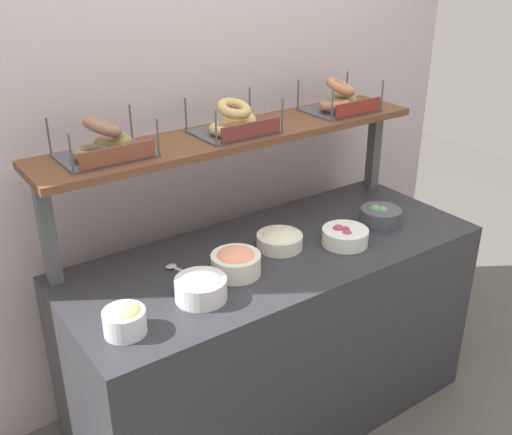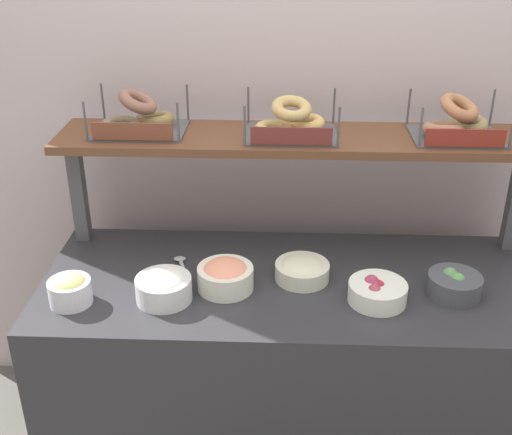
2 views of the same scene
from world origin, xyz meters
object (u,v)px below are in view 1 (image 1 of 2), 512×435
bowl_beet_salad (345,236)px  bagel_basket_poppy (104,144)px  bowl_lox_spread (236,262)px  bagel_basket_plain (234,122)px  bowl_veggie_mix (380,216)px  bowl_potato_salad (280,240)px  bagel_basket_everything (340,100)px  serving_spoon_near_plate (179,270)px  bowl_egg_salad (124,319)px  bowl_cream_cheese (201,286)px

bowl_beet_salad → bagel_basket_poppy: 1.02m
bowl_lox_spread → bagel_basket_poppy: 0.64m
bagel_basket_plain → bowl_veggie_mix: bearing=-30.5°
bowl_veggie_mix → bowl_potato_salad: 0.50m
bowl_beet_salad → bagel_basket_everything: bearing=53.3°
bowl_lox_spread → bowl_veggie_mix: bearing=-0.2°
bowl_veggie_mix → bagel_basket_poppy: bearing=162.2°
serving_spoon_near_plate → bagel_basket_everything: size_ratio=0.55×
bowl_egg_salad → bagel_basket_plain: 0.92m
bowl_potato_salad → bagel_basket_poppy: bagel_basket_poppy is taller
bowl_veggie_mix → bagel_basket_everything: size_ratio=0.58×
bowl_cream_cheese → bagel_basket_poppy: (-0.13, 0.42, 0.43)m
bowl_lox_spread → serving_spoon_near_plate: (-0.17, 0.14, -0.04)m
bowl_lox_spread → bagel_basket_plain: bearing=56.8°
bowl_lox_spread → bagel_basket_everything: (0.78, 0.32, 0.43)m
bagel_basket_plain → bagel_basket_poppy: bearing=177.3°
bowl_veggie_mix → bowl_egg_salad: size_ratio=1.28×
bowl_veggie_mix → bowl_egg_salad: bowl_egg_salad is taller
bagel_basket_everything → bagel_basket_poppy: bearing=179.0°
serving_spoon_near_plate → bagel_basket_poppy: (-0.16, 0.21, 0.47)m
bowl_egg_salad → bagel_basket_poppy: bagel_basket_poppy is taller
bowl_potato_salad → serving_spoon_near_plate: size_ratio=1.10×
bowl_cream_cheese → bagel_basket_plain: bearing=44.3°
bagel_basket_poppy → bagel_basket_plain: 0.54m
bowl_veggie_mix → bagel_basket_poppy: 1.22m
bowl_cream_cheese → bowl_beet_salad: bearing=1.6°
bagel_basket_poppy → bowl_egg_salad: bearing=-109.9°
bowl_potato_salad → bagel_basket_everything: bearing=25.9°
bowl_beet_salad → bowl_veggie_mix: (0.26, 0.05, 0.00)m
bowl_egg_salad → bagel_basket_plain: (0.70, 0.43, 0.42)m
serving_spoon_near_plate → bowl_egg_salad: bearing=-142.9°
bowl_potato_salad → serving_spoon_near_plate: bearing=171.1°
bowl_veggie_mix → serving_spoon_near_plate: 0.93m
bowl_potato_salad → bagel_basket_poppy: bearing=155.0°
bowl_veggie_mix → bagel_basket_plain: size_ratio=0.55×
bowl_beet_salad → bowl_potato_salad: bearing=152.2°
bagel_basket_everything → serving_spoon_near_plate: bearing=-168.8°
bowl_egg_salad → bowl_potato_salad: 0.77m
bowl_veggie_mix → serving_spoon_near_plate: (-0.92, 0.14, -0.03)m
bowl_veggie_mix → bagel_basket_everything: bagel_basket_everything is taller
bowl_egg_salad → serving_spoon_near_plate: bowl_egg_salad is taller
bowl_veggie_mix → bagel_basket_everything: 0.55m
bowl_beet_salad → bowl_egg_salad: size_ratio=1.38×
bowl_potato_salad → bagel_basket_plain: 0.51m
bowl_cream_cheese → bagel_basket_poppy: bearing=107.7°
bowl_egg_salad → bagel_basket_poppy: size_ratio=0.42×
bowl_egg_salad → serving_spoon_near_plate: (0.32, 0.24, -0.04)m
bowl_lox_spread → serving_spoon_near_plate: bearing=140.9°
bowl_beet_salad → serving_spoon_near_plate: bearing=163.8°
bagel_basket_poppy → bagel_basket_plain: size_ratio=1.02×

